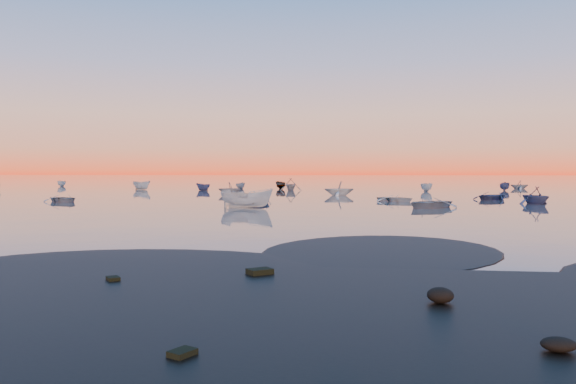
# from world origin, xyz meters

# --- Properties ---
(ground) EXTENTS (600.00, 600.00, 0.00)m
(ground) POSITION_xyz_m (0.00, 100.00, 0.00)
(ground) COLOR #685C57
(ground) RESTS_ON ground
(mud_lobes) EXTENTS (140.00, 6.00, 0.07)m
(mud_lobes) POSITION_xyz_m (0.00, -1.00, 0.01)
(mud_lobes) COLOR black
(mud_lobes) RESTS_ON ground
(moored_fleet) EXTENTS (124.00, 58.00, 1.20)m
(moored_fleet) POSITION_xyz_m (0.00, 53.00, 0.00)
(moored_fleet) COLOR white
(moored_fleet) RESTS_ON ground
(boat_near_left) EXTENTS (3.70, 4.04, 0.97)m
(boat_near_left) POSITION_xyz_m (-19.90, 29.96, 0.00)
(boat_near_left) COLOR gray
(boat_near_left) RESTS_ON ground
(boat_near_center) EXTENTS (2.11, 4.41, 1.49)m
(boat_near_center) POSITION_xyz_m (-1.21, 24.00, 0.00)
(boat_near_center) COLOR white
(boat_near_center) RESTS_ON ground
(boat_near_right) EXTENTS (3.67, 2.81, 1.17)m
(boat_near_right) POSITION_xyz_m (23.01, 32.29, 0.00)
(boat_near_right) COLOR #3A446E
(boat_near_right) RESTS_ON ground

